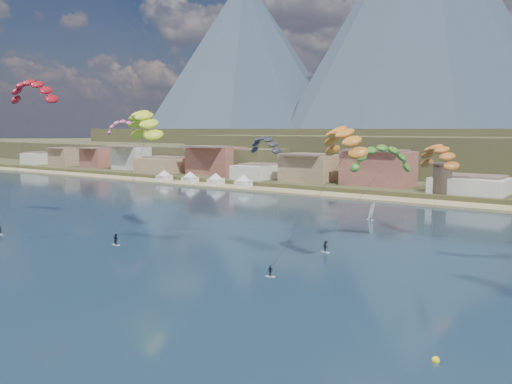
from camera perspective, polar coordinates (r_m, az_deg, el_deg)
ground at (r=64.25m, az=-17.19°, el=-11.66°), size 2400.00×2400.00×0.00m
beach at (r=152.00m, az=16.43°, el=-0.98°), size 2200.00×12.00×0.90m
town at (r=182.18m, az=6.23°, el=2.94°), size 400.00×24.00×12.00m
watchtower at (r=157.41m, az=19.18°, el=1.42°), size 5.82×5.82×8.60m
beach_tents at (r=190.41m, az=-5.75°, el=1.81°), size 43.40×6.40×5.00m
kitesurfer_red at (r=120.95m, az=-22.62°, el=10.17°), size 11.93×15.21×31.47m
kitesurfer_yellow at (r=103.25m, az=-11.68°, el=7.40°), size 13.48×16.01×24.98m
kitesurfer_orange at (r=75.91m, az=9.43°, el=5.77°), size 11.95×14.38×22.20m
kitesurfer_green at (r=93.13m, az=13.10°, el=3.87°), size 11.24×15.40×19.35m
distant_kite_pink at (r=158.65m, az=-13.93°, el=6.94°), size 10.13×8.52×23.92m
distant_kite_dark at (r=130.03m, az=1.00°, el=5.36°), size 10.11×6.79×19.87m
distant_kite_orange at (r=101.23m, az=18.90°, el=3.98°), size 9.99×9.55×18.95m
windsurfer at (r=120.48m, az=12.08°, el=-2.38°), size 2.32×2.32×3.68m
buoy at (r=50.81m, az=18.58°, el=-16.60°), size 0.71×0.71×0.71m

